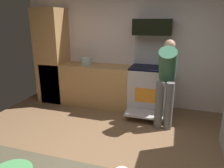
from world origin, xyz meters
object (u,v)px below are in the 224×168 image
object	(u,v)px
stock_pot	(86,61)
microwave	(153,27)
oven_range	(149,87)
person_cook	(166,77)

from	to	relation	value
stock_pot	microwave	bearing A→B (deg)	3.27
oven_range	person_cook	size ratio (longest dim) A/B	1.03
stock_pot	person_cook	bearing A→B (deg)	-17.50
microwave	person_cook	distance (m)	1.10
oven_range	microwave	bearing A→B (deg)	90.00
microwave	stock_pot	size ratio (longest dim) A/B	3.07
oven_range	stock_pot	world-z (taller)	oven_range
microwave	person_cook	bearing A→B (deg)	-60.36
person_cook	stock_pot	world-z (taller)	person_cook
microwave	person_cook	xyz separation A→B (m)	(0.36, -0.64, -0.82)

